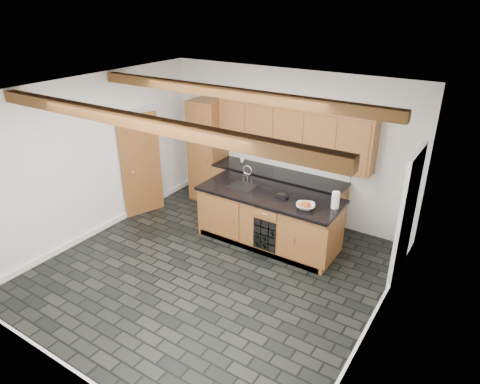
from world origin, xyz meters
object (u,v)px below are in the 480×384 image
object	(u,v)px
fruit_bowl	(305,206)
paper_towel	(336,200)
island	(269,218)
kitchen_scale	(282,196)

from	to	relation	value
fruit_bowl	paper_towel	xyz separation A→B (m)	(0.38, 0.26, 0.10)
island	kitchen_scale	xyz separation A→B (m)	(0.24, -0.00, 0.49)
island	paper_towel	size ratio (longest dim) A/B	9.16
kitchen_scale	paper_towel	xyz separation A→B (m)	(0.87, 0.11, 0.11)
island	fruit_bowl	world-z (taller)	fruit_bowl
kitchen_scale	fruit_bowl	bearing A→B (deg)	-9.49
island	paper_towel	distance (m)	1.27
island	paper_towel	xyz separation A→B (m)	(1.11, 0.10, 0.60)
kitchen_scale	fruit_bowl	world-z (taller)	fruit_bowl
island	fruit_bowl	bearing A→B (deg)	-12.27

